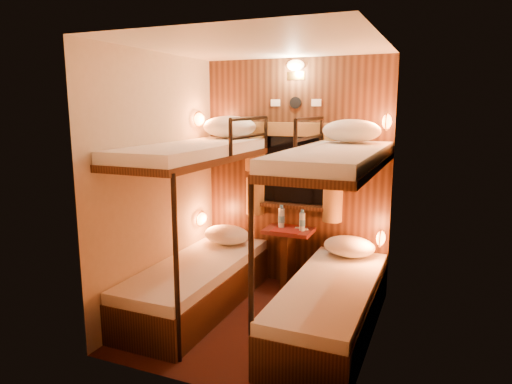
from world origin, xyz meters
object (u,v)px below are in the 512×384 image
at_px(bunk_left, 197,251).
at_px(bunk_right, 331,270).
at_px(table, 288,250).
at_px(bottle_left, 281,218).
at_px(bottle_right, 302,222).

bearing_deg(bunk_left, bunk_right, 0.00).
distance_m(bunk_left, bunk_right, 1.30).
relative_size(table, bottle_left, 2.69).
bearing_deg(bottle_right, table, 177.10).
relative_size(table, bottle_right, 2.95).
distance_m(bottle_left, bottle_right, 0.24).
distance_m(table, bottle_right, 0.36).
height_order(table, bottle_left, bottle_left).
bearing_deg(bunk_right, table, 129.67).
bearing_deg(table, bottle_right, -2.90).
relative_size(bunk_right, bottle_right, 8.57).
relative_size(bunk_left, bottle_right, 8.57).
relative_size(bunk_left, table, 2.90).
height_order(bunk_right, bottle_right, bunk_right).
xyz_separation_m(table, bottle_right, (0.15, -0.01, 0.33)).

